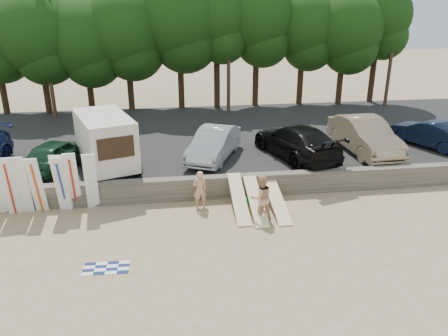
# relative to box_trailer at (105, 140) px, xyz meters

# --- Properties ---
(ground) EXTENTS (120.00, 120.00, 0.00)m
(ground) POSITION_rel_box_trailer_xyz_m (5.38, -5.28, -2.18)
(ground) COLOR tan
(ground) RESTS_ON ground
(seawall) EXTENTS (44.00, 0.50, 1.00)m
(seawall) POSITION_rel_box_trailer_xyz_m (5.38, -2.28, -1.68)
(seawall) COLOR #6B6356
(seawall) RESTS_ON ground
(parking_lot) EXTENTS (44.00, 14.50, 0.70)m
(parking_lot) POSITION_rel_box_trailer_xyz_m (5.38, 5.22, -1.83)
(parking_lot) COLOR #282828
(parking_lot) RESTS_ON ground
(treeline) EXTENTS (32.11, 6.40, 9.59)m
(treeline) POSITION_rel_box_trailer_xyz_m (4.25, 12.22, 4.33)
(treeline) COLOR #382616
(treeline) RESTS_ON parking_lot
(utility_poles) EXTENTS (25.80, 0.26, 9.00)m
(utility_poles) POSITION_rel_box_trailer_xyz_m (7.38, 10.72, 3.25)
(utility_poles) COLOR #473321
(utility_poles) RESTS_ON parking_lot
(box_trailer) EXTENTS (3.33, 4.58, 2.63)m
(box_trailer) POSITION_rel_box_trailer_xyz_m (0.00, 0.00, 0.00)
(box_trailer) COLOR beige
(box_trailer) RESTS_ON parking_lot
(car_1) EXTENTS (3.19, 4.53, 1.43)m
(car_1) POSITION_rel_box_trailer_xyz_m (-2.34, 0.54, -0.76)
(car_1) COLOR #12321F
(car_1) RESTS_ON parking_lot
(car_2) EXTENTS (3.40, 4.91, 1.53)m
(car_2) POSITION_rel_box_trailer_xyz_m (5.15, 0.89, -0.71)
(car_2) COLOR #A1A0A6
(car_2) RESTS_ON parking_lot
(car_3) EXTENTS (3.80, 6.16, 1.67)m
(car_3) POSITION_rel_box_trailer_xyz_m (9.30, 0.55, -0.64)
(car_3) COLOR black
(car_3) RESTS_ON parking_lot
(car_4) EXTENTS (2.11, 5.54, 1.80)m
(car_4) POSITION_rel_box_trailer_xyz_m (13.08, 0.78, -0.57)
(car_4) COLOR #947B5E
(car_4) RESTS_ON parking_lot
(car_5) EXTENTS (3.19, 4.56, 1.43)m
(car_5) POSITION_rel_box_trailer_xyz_m (17.03, 1.22, -0.76)
(car_5) COLOR black
(car_5) RESTS_ON parking_lot
(surfboard_upright_2) EXTENTS (0.57, 0.58, 2.57)m
(surfboard_upright_2) POSITION_rel_box_trailer_xyz_m (-3.48, -2.87, -0.89)
(surfboard_upright_2) COLOR white
(surfboard_upright_2) RESTS_ON ground
(surfboard_upright_3) EXTENTS (0.52, 0.57, 2.56)m
(surfboard_upright_3) POSITION_rel_box_trailer_xyz_m (-3.03, -2.81, -0.89)
(surfboard_upright_3) COLOR white
(surfboard_upright_3) RESTS_ON ground
(surfboard_upright_4) EXTENTS (0.50, 0.71, 2.53)m
(surfboard_upright_4) POSITION_rel_box_trailer_xyz_m (-2.46, -2.88, -0.91)
(surfboard_upright_4) COLOR white
(surfboard_upright_4) RESTS_ON ground
(surfboard_upright_5) EXTENTS (0.55, 0.58, 2.57)m
(surfboard_upright_5) POSITION_rel_box_trailer_xyz_m (-1.54, -2.81, -0.89)
(surfboard_upright_5) COLOR white
(surfboard_upright_5) RESTS_ON ground
(surfboard_upright_6) EXTENTS (0.54, 0.80, 2.51)m
(surfboard_upright_6) POSITION_rel_box_trailer_xyz_m (-1.50, -2.84, -0.92)
(surfboard_upright_6) COLOR white
(surfboard_upright_6) RESTS_ON ground
(surfboard_upright_7) EXTENTS (0.54, 0.58, 2.57)m
(surfboard_upright_7) POSITION_rel_box_trailer_xyz_m (-1.10, -2.65, -0.89)
(surfboard_upright_7) COLOR white
(surfboard_upright_7) RESTS_ON ground
(surfboard_upright_8) EXTENTS (0.58, 0.68, 2.55)m
(surfboard_upright_8) POSITION_rel_box_trailer_xyz_m (-0.36, -2.78, -0.90)
(surfboard_upright_8) COLOR white
(surfboard_upright_8) RESTS_ON ground
(surfboard_low_0) EXTENTS (0.56, 2.82, 1.16)m
(surfboard_low_0) POSITION_rel_box_trailer_xyz_m (5.62, -3.77, -1.60)
(surfboard_low_0) COLOR beige
(surfboard_low_0) RESTS_ON ground
(surfboard_low_1) EXTENTS (0.56, 2.86, 1.06)m
(surfboard_low_1) POSITION_rel_box_trailer_xyz_m (6.28, -3.98, -1.65)
(surfboard_low_1) COLOR beige
(surfboard_low_1) RESTS_ON ground
(surfboard_low_2) EXTENTS (0.56, 2.93, 0.80)m
(surfboard_low_2) POSITION_rel_box_trailer_xyz_m (7.22, -3.89, -1.77)
(surfboard_low_2) COLOR beige
(surfboard_low_2) RESTS_ON ground
(beachgoer_a) EXTENTS (0.63, 0.45, 1.63)m
(beachgoer_a) POSITION_rel_box_trailer_xyz_m (4.07, -3.15, -1.36)
(beachgoer_a) COLOR tan
(beachgoer_a) RESTS_ON ground
(beachgoer_b) EXTENTS (1.04, 0.88, 1.89)m
(beachgoer_b) POSITION_rel_box_trailer_xyz_m (6.36, -4.59, -1.23)
(beachgoer_b) COLOR tan
(beachgoer_b) RESTS_ON ground
(cooler) EXTENTS (0.45, 0.40, 0.32)m
(cooler) POSITION_rel_box_trailer_xyz_m (6.02, -3.22, -2.02)
(cooler) COLOR #268C3E
(cooler) RESTS_ON ground
(gear_bag) EXTENTS (0.31, 0.26, 0.22)m
(gear_bag) POSITION_rel_box_trailer_xyz_m (7.57, -2.88, -2.07)
(gear_bag) COLOR orange
(gear_bag) RESTS_ON ground
(beach_towel) EXTENTS (1.56, 1.56, 0.00)m
(beach_towel) POSITION_rel_box_trailer_xyz_m (0.61, -7.24, -2.17)
(beach_towel) COLOR white
(beach_towel) RESTS_ON ground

